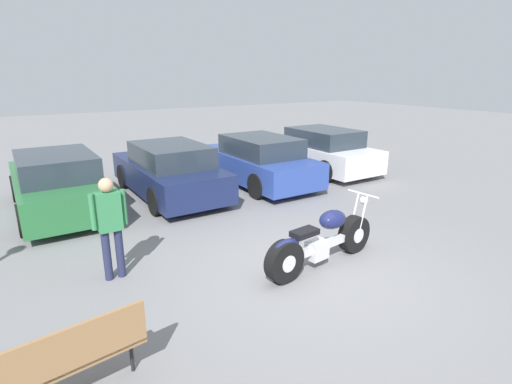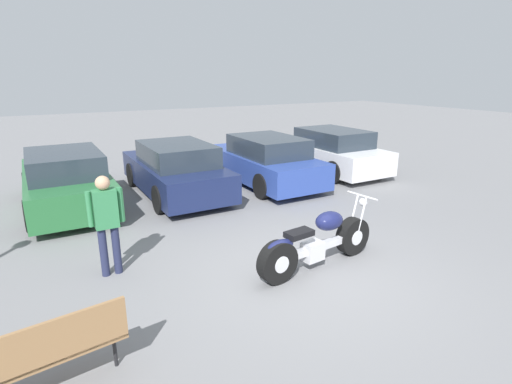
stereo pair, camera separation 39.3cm
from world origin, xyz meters
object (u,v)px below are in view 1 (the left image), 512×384
(person_standing, at_px, (110,221))
(parked_car_white, at_px, (319,151))
(parked_car_blue, at_px, (257,161))
(park_bench, at_px, (49,365))
(parked_car_navy, at_px, (169,171))
(motorcycle, at_px, (321,241))
(parked_car_green, at_px, (58,184))

(person_standing, bearing_deg, parked_car_white, 26.84)
(parked_car_blue, xyz_separation_m, park_bench, (-5.93, -5.79, -0.10))
(parked_car_navy, relative_size, park_bench, 2.34)
(motorcycle, distance_m, parked_car_white, 6.76)
(parked_car_blue, xyz_separation_m, person_standing, (-4.81, -3.46, 0.29))
(parked_car_white, height_order, person_standing, person_standing)
(parked_car_green, bearing_deg, parked_car_white, -1.07)
(parked_car_green, bearing_deg, parked_car_blue, -4.57)
(motorcycle, relative_size, person_standing, 1.47)
(parked_car_blue, height_order, parked_car_white, same)
(motorcycle, distance_m, parked_car_blue, 5.20)
(park_bench, bearing_deg, person_standing, 64.52)
(parked_car_white, bearing_deg, motorcycle, -130.97)
(parked_car_green, distance_m, parked_car_navy, 2.54)
(parked_car_green, xyz_separation_m, parked_car_white, (7.60, -0.14, 0.00))
(park_bench, bearing_deg, parked_car_white, 35.57)
(parked_car_green, bearing_deg, parked_car_navy, -4.85)
(parked_car_navy, bearing_deg, motorcycle, -82.75)
(motorcycle, relative_size, parked_car_blue, 0.56)
(parked_car_blue, bearing_deg, person_standing, -144.33)
(parked_car_white, xyz_separation_m, park_bench, (-8.46, -6.05, -0.10))
(parked_car_white, distance_m, park_bench, 10.40)
(park_bench, bearing_deg, parked_car_navy, 60.43)
(motorcycle, xyz_separation_m, person_standing, (-2.92, 1.38, 0.51))
(motorcycle, distance_m, parked_car_green, 6.13)
(motorcycle, xyz_separation_m, parked_car_blue, (1.89, 4.84, 0.22))
(parked_car_blue, height_order, person_standing, person_standing)
(motorcycle, height_order, park_bench, motorcycle)
(parked_car_green, relative_size, parked_car_navy, 1.00)
(parked_car_green, distance_m, park_bench, 6.25)
(park_bench, bearing_deg, parked_car_blue, 44.33)
(parked_car_white, height_order, park_bench, parked_car_white)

